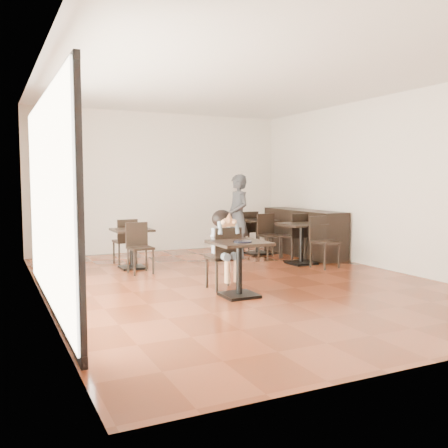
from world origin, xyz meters
TOP-DOWN VIEW (x-y plane):
  - floor at (0.00, 0.00)m, footprint 6.00×8.00m
  - ceiling at (0.00, 0.00)m, footprint 6.00×8.00m
  - wall_back at (0.00, 4.00)m, footprint 6.00×0.01m
  - wall_front at (0.00, -4.00)m, footprint 6.00×0.01m
  - wall_left at (-3.00, 0.00)m, footprint 0.01×8.00m
  - wall_right at (3.00, 0.00)m, footprint 0.01×8.00m
  - storefront_window at (-2.97, -0.50)m, footprint 0.04×4.50m
  - child_table at (-0.46, -0.92)m, footprint 0.75×0.75m
  - child_chair at (-0.46, -0.37)m, footprint 0.43×0.43m
  - child at (-0.46, -0.37)m, footprint 0.43×0.60m
  - plate at (-0.46, -1.02)m, footprint 0.27×0.27m
  - pizza_slice at (-0.46, -0.56)m, footprint 0.28×0.21m
  - adult_patron at (1.13, 2.22)m, footprint 0.44×0.66m
  - cafe_table_mid at (1.92, 1.01)m, footprint 0.87×0.87m
  - cafe_table_left at (-1.23, 1.95)m, footprint 0.75×0.75m
  - cafe_table_back at (1.78, 2.52)m, footprint 0.75×0.75m
  - chair_mid_a at (2.08, 1.56)m, footprint 0.50×0.50m
  - chair_mid_b at (2.08, 0.46)m, footprint 0.50×0.50m
  - chair_left_a at (-1.23, 2.50)m, footprint 0.43×0.43m
  - chair_left_b at (-1.23, 1.40)m, footprint 0.43×0.43m
  - chair_back_a at (1.78, 3.07)m, footprint 0.43×0.43m
  - chair_back_b at (1.78, 1.97)m, footprint 0.43×0.43m
  - service_counter at (2.65, 2.00)m, footprint 0.60×2.40m

SIDE VIEW (x-z plane):
  - floor at x=0.00m, z-range -0.01..0.01m
  - cafe_table_left at x=-1.23m, z-range 0.00..0.75m
  - cafe_table_back at x=1.78m, z-range 0.00..0.78m
  - child_table at x=-0.46m, z-range 0.00..0.79m
  - cafe_table_mid at x=1.92m, z-range 0.00..0.81m
  - chair_left_a at x=-1.23m, z-range 0.00..0.90m
  - chair_left_b at x=-1.23m, z-range 0.00..0.90m
  - chair_back_a at x=1.78m, z-range 0.00..0.93m
  - chair_back_b at x=1.78m, z-range 0.00..0.93m
  - child_chair at x=-0.46m, z-range 0.00..0.95m
  - chair_mid_a at x=2.08m, z-range 0.00..0.97m
  - chair_mid_b at x=2.08m, z-range 0.00..0.97m
  - service_counter at x=2.65m, z-range 0.00..1.00m
  - child at x=-0.46m, z-range 0.00..1.20m
  - plate at x=-0.46m, z-range 0.79..0.81m
  - adult_patron at x=1.13m, z-range 0.00..1.78m
  - pizza_slice at x=-0.46m, z-range 1.01..1.07m
  - storefront_window at x=-2.97m, z-range 0.10..2.70m
  - wall_back at x=0.00m, z-range 0.00..3.20m
  - wall_front at x=0.00m, z-range 0.00..3.20m
  - wall_left at x=-3.00m, z-range 0.00..3.20m
  - wall_right at x=3.00m, z-range 0.00..3.20m
  - ceiling at x=0.00m, z-range 3.20..3.21m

